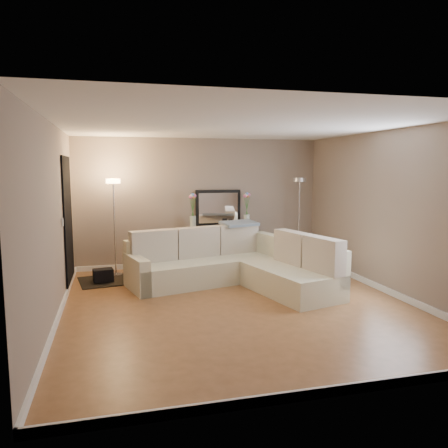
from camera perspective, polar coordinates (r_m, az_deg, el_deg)
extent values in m
cube|color=#9A6338|center=(6.57, 1.76, -10.48)|extent=(5.00, 5.50, 0.01)
cube|color=white|center=(6.29, 1.85, 12.82)|extent=(5.00, 5.50, 0.01)
cube|color=gray|center=(8.97, -3.10, 2.81)|extent=(5.00, 0.02, 2.60)
cube|color=gray|center=(3.75, 13.60, -3.65)|extent=(5.00, 0.02, 2.60)
cube|color=gray|center=(6.10, -21.49, 0.20)|extent=(0.02, 5.50, 2.60)
cube|color=gray|center=(7.39, 20.84, 1.39)|extent=(0.02, 5.50, 2.60)
cube|color=white|center=(9.13, -3.02, -5.05)|extent=(5.00, 0.03, 0.10)
cube|color=white|center=(4.19, 12.89, -20.63)|extent=(5.00, 0.03, 0.10)
cube|color=white|center=(6.36, -20.73, -11.03)|extent=(0.03, 5.50, 0.10)
cube|color=white|center=(7.60, 20.26, -8.03)|extent=(0.03, 5.50, 0.10)
cube|color=black|center=(7.80, -19.68, 0.24)|extent=(0.02, 1.20, 2.20)
cube|color=white|center=(6.95, -20.35, 0.23)|extent=(0.02, 0.08, 0.12)
cube|color=beige|center=(7.76, -2.34, -6.07)|extent=(2.84, 1.56, 0.41)
cube|color=beige|center=(8.02, -3.49, -3.52)|extent=(2.66, 0.86, 0.58)
cube|color=beige|center=(7.29, -11.35, -6.42)|extent=(0.41, 0.95, 0.58)
cube|color=beige|center=(7.14, 8.75, -7.34)|extent=(1.31, 1.84, 0.41)
cube|color=beige|center=(7.65, 8.85, -4.12)|extent=(0.84, 2.56, 0.58)
cube|color=beige|center=(7.55, -9.20, -2.84)|extent=(0.84, 0.42, 0.54)
cube|color=beige|center=(7.86, -3.49, -2.36)|extent=(0.84, 0.42, 0.54)
cube|color=beige|center=(8.24, 1.73, -1.90)|extent=(0.84, 0.42, 0.54)
cube|color=beige|center=(7.42, 8.90, -3.01)|extent=(0.40, 0.78, 0.54)
cube|color=beige|center=(6.84, 12.86, -3.99)|extent=(0.40, 0.78, 0.54)
cube|color=gray|center=(8.24, 2.01, 0.08)|extent=(0.77, 0.58, 0.09)
cube|color=black|center=(8.85, -0.48, -0.50)|extent=(1.34, 0.37, 0.04)
cube|color=black|center=(8.65, -4.21, -3.45)|extent=(0.05, 0.05, 0.78)
cube|color=black|center=(8.93, -4.54, -3.12)|extent=(0.05, 0.05, 0.78)
cube|color=black|center=(8.95, 3.57, -3.08)|extent=(0.05, 0.05, 0.78)
cube|color=black|center=(9.22, 3.01, -2.77)|extent=(0.05, 0.05, 0.78)
cube|color=black|center=(8.96, -0.48, -4.40)|extent=(1.25, 0.34, 0.03)
cube|color=#BF3333|center=(8.82, -3.95, -3.85)|extent=(0.03, 0.16, 0.19)
cube|color=#3359A5|center=(8.83, -3.68, -3.78)|extent=(0.04, 0.16, 0.22)
cube|color=gold|center=(8.83, -3.37, -3.70)|extent=(0.04, 0.16, 0.24)
cube|color=#3F7F4C|center=(8.85, -3.02, -3.81)|extent=(0.05, 0.16, 0.19)
cube|color=#994C99|center=(8.85, -2.72, -3.73)|extent=(0.03, 0.16, 0.22)
cube|color=orange|center=(8.86, -2.45, -3.66)|extent=(0.04, 0.16, 0.24)
cube|color=#262626|center=(8.88, -2.15, -3.77)|extent=(0.04, 0.16, 0.19)
cube|color=#4C99B2|center=(8.89, -1.80, -3.69)|extent=(0.05, 0.16, 0.22)
cube|color=#B2A58C|center=(8.89, -1.50, -3.61)|extent=(0.03, 0.16, 0.24)
cube|color=brown|center=(8.91, -1.24, -3.73)|extent=(0.04, 0.16, 0.19)
cube|color=navy|center=(8.92, -0.94, -3.65)|extent=(0.04, 0.16, 0.22)
cube|color=gold|center=(8.93, -0.60, -3.57)|extent=(0.05, 0.16, 0.24)
cube|color=black|center=(8.98, -0.77, 2.12)|extent=(0.94, 0.05, 0.74)
cube|color=white|center=(8.96, -0.73, 2.11)|extent=(0.82, 0.02, 0.62)
cube|color=orange|center=(8.79, -1.22, -0.34)|extent=(0.19, 0.12, 0.04)
cube|color=black|center=(8.84, 0.75, 0.01)|extent=(0.10, 0.02, 0.13)
cube|color=black|center=(8.88, 1.51, -0.03)|extent=(0.08, 0.02, 0.11)
cylinder|color=silver|center=(8.72, -4.09, 0.26)|extent=(0.12, 0.12, 0.25)
cylinder|color=#38722D|center=(8.68, -4.23, 2.13)|extent=(0.10, 0.01, 0.42)
sphere|color=#E5598C|center=(8.66, -4.38, 3.55)|extent=(0.07, 0.07, 0.07)
cylinder|color=#38722D|center=(8.68, -4.17, 2.20)|extent=(0.06, 0.01, 0.45)
sphere|color=white|center=(8.67, -4.25, 3.69)|extent=(0.07, 0.07, 0.07)
cylinder|color=#38722D|center=(8.69, -4.11, 2.27)|extent=(0.01, 0.01, 0.47)
sphere|color=#598CE5|center=(8.67, -4.12, 3.83)|extent=(0.07, 0.07, 0.07)
cylinder|color=#38722D|center=(8.69, -4.05, 2.14)|extent=(0.05, 0.01, 0.43)
sphere|color=#E58C4C|center=(8.67, -3.99, 3.56)|extent=(0.07, 0.07, 0.07)
cylinder|color=#38722D|center=(8.69, -3.99, 2.21)|extent=(0.10, 0.01, 0.44)
sphere|color=#D866B2|center=(8.68, -3.86, 3.70)|extent=(0.07, 0.07, 0.07)
cylinder|color=silver|center=(8.99, 2.99, 0.48)|extent=(0.12, 0.12, 0.25)
cylinder|color=#38722D|center=(8.96, 2.89, 2.30)|extent=(0.10, 0.01, 0.42)
sphere|color=#E5598C|center=(8.93, 2.77, 3.67)|extent=(0.07, 0.07, 0.07)
cylinder|color=#38722D|center=(8.96, 2.95, 2.37)|extent=(0.06, 0.01, 0.45)
sphere|color=white|center=(8.94, 2.89, 3.81)|extent=(0.07, 0.07, 0.07)
cylinder|color=#38722D|center=(8.96, 3.01, 2.43)|extent=(0.01, 0.01, 0.47)
sphere|color=#598CE5|center=(8.94, 3.02, 3.94)|extent=(0.07, 0.07, 0.07)
cylinder|color=#38722D|center=(8.96, 3.06, 2.30)|extent=(0.05, 0.01, 0.43)
sphere|color=#E58C4C|center=(8.95, 3.14, 3.68)|extent=(0.07, 0.07, 0.07)
cylinder|color=#38722D|center=(8.97, 3.12, 2.37)|extent=(0.10, 0.01, 0.44)
sphere|color=#D866B2|center=(8.96, 3.26, 3.81)|extent=(0.07, 0.07, 0.07)
cylinder|color=silver|center=(8.49, -13.91, -6.45)|extent=(0.27, 0.27, 0.03)
cylinder|color=silver|center=(8.33, -14.09, -0.70)|extent=(0.03, 0.03, 1.72)
cylinder|color=#FFBF72|center=(8.26, -14.29, 5.45)|extent=(0.29, 0.29, 0.08)
cylinder|color=silver|center=(9.31, 9.62, -5.13)|extent=(0.30, 0.30, 0.03)
cylinder|color=silver|center=(9.16, 9.74, 0.13)|extent=(0.03, 0.03, 1.72)
cylinder|color=silver|center=(9.10, 9.86, 5.72)|extent=(0.33, 0.33, 0.08)
cube|color=black|center=(8.15, -14.18, -7.09)|extent=(1.31, 1.06, 0.02)
cube|color=black|center=(7.99, -15.51, -6.44)|extent=(0.37, 0.29, 0.22)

